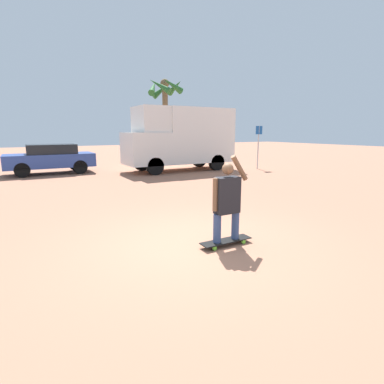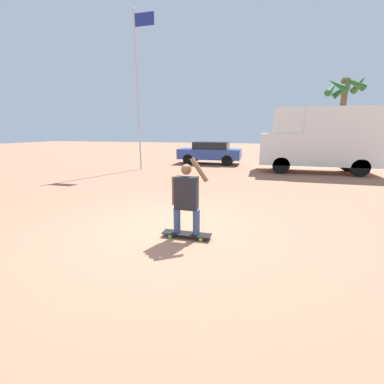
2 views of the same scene
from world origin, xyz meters
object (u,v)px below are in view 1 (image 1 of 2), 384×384
object	(u,v)px
camper_van	(181,137)
street_sign	(258,141)
person_skateboarder	(227,198)
skateboard	(226,241)
parked_car_blue	(51,158)
palm_tree_near_van	(165,96)

from	to	relation	value
camper_van	street_sign	distance (m)	4.22
person_skateboarder	camper_van	distance (m)	10.73
person_skateboarder	street_sign	bearing A→B (deg)	45.47
skateboard	parked_car_blue	xyz separation A→B (m)	(-1.86, 11.86, 0.68)
camper_van	palm_tree_near_van	distance (m)	9.10
person_skateboarder	street_sign	xyz separation A→B (m)	(8.18, 8.32, 0.61)
skateboard	parked_car_blue	world-z (taller)	parked_car_blue
person_skateboarder	parked_car_blue	xyz separation A→B (m)	(-1.86, 11.86, -0.11)
palm_tree_near_van	camper_van	bearing A→B (deg)	-109.23
skateboard	street_sign	bearing A→B (deg)	45.48
skateboard	person_skateboarder	distance (m)	0.80
person_skateboarder	street_sign	world-z (taller)	street_sign
palm_tree_near_van	street_sign	xyz separation A→B (m)	(1.10, -9.63, -3.21)
skateboard	person_skateboarder	xyz separation A→B (m)	(-0.00, 0.00, 0.80)
camper_van	palm_tree_near_van	xyz separation A→B (m)	(2.83, 8.13, 2.96)
person_skateboarder	parked_car_blue	size ratio (longest dim) A/B	0.39
skateboard	street_sign	distance (m)	11.75
camper_van	street_sign	bearing A→B (deg)	-20.88
palm_tree_near_van	street_sign	distance (m)	10.21
person_skateboarder	street_sign	distance (m)	11.68
camper_van	palm_tree_near_van	world-z (taller)	palm_tree_near_van
parked_car_blue	palm_tree_near_van	bearing A→B (deg)	34.23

